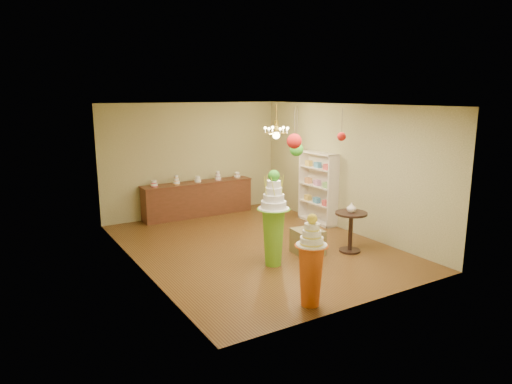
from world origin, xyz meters
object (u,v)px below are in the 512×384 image
pedestal_orange (311,268)px  sideboard (198,198)px  round_table (351,226)px  pedestal_green (273,225)px

pedestal_orange → sideboard: 5.86m
pedestal_orange → sideboard: (0.71, 5.82, -0.14)m
pedestal_orange → round_table: size_ratio=1.73×
sideboard → round_table: sideboard is taller
pedestal_green → pedestal_orange: pedestal_green is taller
pedestal_green → sideboard: size_ratio=0.61×
pedestal_green → sideboard: (0.27, 4.09, -0.32)m
pedestal_green → sideboard: pedestal_green is taller
pedestal_green → sideboard: bearing=86.3°
sideboard → round_table: 4.55m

